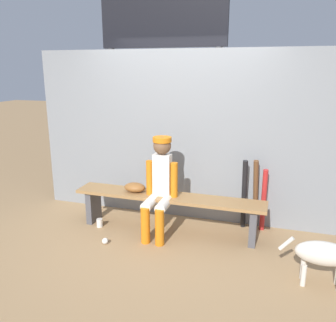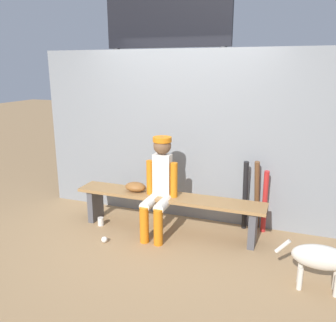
{
  "view_description": "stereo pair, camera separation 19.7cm",
  "coord_description": "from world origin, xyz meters",
  "px_view_note": "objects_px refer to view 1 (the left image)",
  "views": [
    {
      "loc": [
        1.25,
        -3.98,
        2.05
      ],
      "look_at": [
        0.0,
        0.0,
        0.94
      ],
      "focal_mm": 37.57,
      "sensor_mm": 36.0,
      "label": 1
    },
    {
      "loc": [
        1.43,
        -3.92,
        2.05
      ],
      "look_at": [
        0.0,
        0.0,
        0.94
      ],
      "focal_mm": 37.57,
      "sensor_mm": 36.0,
      "label": 2
    }
  ],
  "objects_px": {
    "baseball": "(105,241)",
    "cup_on_ground": "(100,223)",
    "player_seated": "(159,183)",
    "dog": "(330,255)",
    "bat_aluminum_red": "(264,200)",
    "dugout_bench": "(168,204)",
    "cup_on_bench": "(163,191)",
    "bat_aluminum_black": "(244,195)",
    "baseball_glove": "(135,187)",
    "scoreboard": "(166,36)",
    "bat_wood_dark": "(256,194)"
  },
  "relations": [
    {
      "from": "baseball",
      "to": "cup_on_ground",
      "type": "relative_size",
      "value": 0.67
    },
    {
      "from": "player_seated",
      "to": "baseball",
      "type": "relative_size",
      "value": 16.72
    },
    {
      "from": "dog",
      "to": "cup_on_ground",
      "type": "bearing_deg",
      "value": 169.2
    },
    {
      "from": "player_seated",
      "to": "bat_aluminum_red",
      "type": "height_order",
      "value": "player_seated"
    },
    {
      "from": "player_seated",
      "to": "bat_aluminum_red",
      "type": "xyz_separation_m",
      "value": [
        1.23,
        0.49,
        -0.26
      ]
    },
    {
      "from": "dugout_bench",
      "to": "cup_on_ground",
      "type": "distance_m",
      "value": 0.97
    },
    {
      "from": "dugout_bench",
      "to": "cup_on_bench",
      "type": "relative_size",
      "value": 22.16
    },
    {
      "from": "player_seated",
      "to": "bat_aluminum_black",
      "type": "relative_size",
      "value": 1.32
    },
    {
      "from": "bat_aluminum_black",
      "to": "cup_on_bench",
      "type": "distance_m",
      "value": 1.05
    },
    {
      "from": "player_seated",
      "to": "bat_aluminum_red",
      "type": "relative_size",
      "value": 1.49
    },
    {
      "from": "baseball",
      "to": "baseball_glove",
      "type": "bearing_deg",
      "value": 73.51
    },
    {
      "from": "bat_aluminum_black",
      "to": "dog",
      "type": "bearing_deg",
      "value": -49.07
    },
    {
      "from": "bat_aluminum_black",
      "to": "scoreboard",
      "type": "distance_m",
      "value": 2.62
    },
    {
      "from": "bat_aluminum_red",
      "to": "baseball_glove",
      "type": "bearing_deg",
      "value": -166.8
    },
    {
      "from": "cup_on_bench",
      "to": "scoreboard",
      "type": "distance_m",
      "value": 2.41
    },
    {
      "from": "player_seated",
      "to": "cup_on_bench",
      "type": "distance_m",
      "value": 0.16
    },
    {
      "from": "bat_aluminum_red",
      "to": "dog",
      "type": "height_order",
      "value": "bat_aluminum_red"
    },
    {
      "from": "dog",
      "to": "bat_aluminum_black",
      "type": "bearing_deg",
      "value": 130.93
    },
    {
      "from": "dugout_bench",
      "to": "baseball",
      "type": "bearing_deg",
      "value": -137.84
    },
    {
      "from": "bat_aluminum_red",
      "to": "cup_on_ground",
      "type": "bearing_deg",
      "value": -165.54
    },
    {
      "from": "cup_on_ground",
      "to": "scoreboard",
      "type": "relative_size",
      "value": 0.03
    },
    {
      "from": "dog",
      "to": "player_seated",
      "type": "bearing_deg",
      "value": 163.48
    },
    {
      "from": "player_seated",
      "to": "bat_aluminum_red",
      "type": "distance_m",
      "value": 1.35
    },
    {
      "from": "cup_on_bench",
      "to": "scoreboard",
      "type": "xyz_separation_m",
      "value": [
        -0.39,
        1.35,
        1.96
      ]
    },
    {
      "from": "scoreboard",
      "to": "bat_aluminum_red",
      "type": "bearing_deg",
      "value": -30.73
    },
    {
      "from": "bat_aluminum_red",
      "to": "cup_on_bench",
      "type": "distance_m",
      "value": 1.28
    },
    {
      "from": "bat_aluminum_red",
      "to": "cup_on_ground",
      "type": "height_order",
      "value": "bat_aluminum_red"
    },
    {
      "from": "cup_on_ground",
      "to": "player_seated",
      "type": "bearing_deg",
      "value": 2.93
    },
    {
      "from": "dog",
      "to": "baseball",
      "type": "bearing_deg",
      "value": 177.29
    },
    {
      "from": "baseball",
      "to": "scoreboard",
      "type": "xyz_separation_m",
      "value": [
        0.17,
        1.89,
        2.46
      ]
    },
    {
      "from": "bat_wood_dark",
      "to": "dog",
      "type": "distance_m",
      "value": 1.36
    },
    {
      "from": "dog",
      "to": "scoreboard",
      "type": "bearing_deg",
      "value": 138.5
    },
    {
      "from": "dugout_bench",
      "to": "dog",
      "type": "height_order",
      "value": "dog"
    },
    {
      "from": "bat_aluminum_black",
      "to": "scoreboard",
      "type": "relative_size",
      "value": 0.26
    },
    {
      "from": "baseball_glove",
      "to": "cup_on_bench",
      "type": "relative_size",
      "value": 2.55
    },
    {
      "from": "dugout_bench",
      "to": "cup_on_bench",
      "type": "height_order",
      "value": "cup_on_bench"
    },
    {
      "from": "cup_on_ground",
      "to": "cup_on_bench",
      "type": "bearing_deg",
      "value": 8.76
    },
    {
      "from": "bat_aluminum_red",
      "to": "bat_aluminum_black",
      "type": "bearing_deg",
      "value": -179.29
    },
    {
      "from": "bat_aluminum_black",
      "to": "dog",
      "type": "xyz_separation_m",
      "value": [
        0.91,
        -1.05,
        -0.13
      ]
    },
    {
      "from": "scoreboard",
      "to": "dugout_bench",
      "type": "bearing_deg",
      "value": -71.44
    },
    {
      "from": "cup_on_ground",
      "to": "cup_on_bench",
      "type": "relative_size",
      "value": 1.0
    },
    {
      "from": "bat_aluminum_black",
      "to": "bat_aluminum_red",
      "type": "height_order",
      "value": "bat_aluminum_black"
    },
    {
      "from": "bat_aluminum_red",
      "to": "dog",
      "type": "distance_m",
      "value": 1.24
    },
    {
      "from": "bat_wood_dark",
      "to": "baseball",
      "type": "xyz_separation_m",
      "value": [
        -1.67,
        -1.0,
        -0.43
      ]
    },
    {
      "from": "baseball_glove",
      "to": "bat_wood_dark",
      "type": "relative_size",
      "value": 0.3
    },
    {
      "from": "cup_on_bench",
      "to": "bat_aluminum_black",
      "type": "bearing_deg",
      "value": 22.42
    },
    {
      "from": "player_seated",
      "to": "scoreboard",
      "type": "distance_m",
      "value": 2.36
    },
    {
      "from": "cup_on_ground",
      "to": "baseball",
      "type": "bearing_deg",
      "value": -54.56
    },
    {
      "from": "cup_on_bench",
      "to": "scoreboard",
      "type": "relative_size",
      "value": 0.03
    },
    {
      "from": "scoreboard",
      "to": "dog",
      "type": "xyz_separation_m",
      "value": [
        2.27,
        -2.01,
        -2.16
      ]
    }
  ]
}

